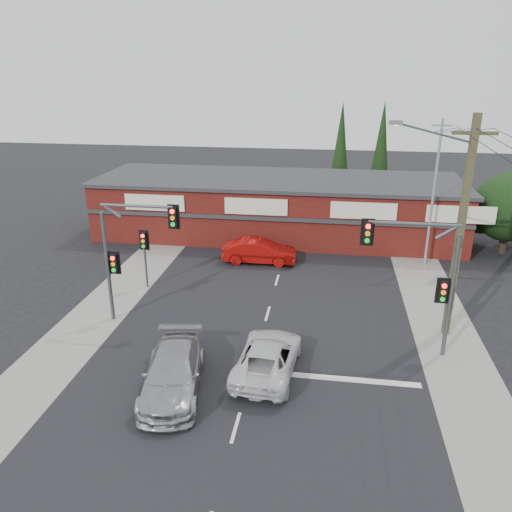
# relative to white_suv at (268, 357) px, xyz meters

# --- Properties ---
(ground) EXTENTS (120.00, 120.00, 0.00)m
(ground) POSITION_rel_white_suv_xyz_m (-0.66, 1.38, -0.69)
(ground) COLOR black
(ground) RESTS_ON ground
(road_strip) EXTENTS (14.00, 70.00, 0.01)m
(road_strip) POSITION_rel_white_suv_xyz_m (-0.66, 6.38, -0.68)
(road_strip) COLOR black
(road_strip) RESTS_ON ground
(verge_left) EXTENTS (3.00, 70.00, 0.02)m
(verge_left) POSITION_rel_white_suv_xyz_m (-9.16, 6.38, -0.68)
(verge_left) COLOR gray
(verge_left) RESTS_ON ground
(verge_right) EXTENTS (3.00, 70.00, 0.02)m
(verge_right) POSITION_rel_white_suv_xyz_m (7.84, 6.38, -0.68)
(verge_right) COLOR gray
(verge_right) RESTS_ON ground
(stop_line) EXTENTS (6.50, 0.35, 0.01)m
(stop_line) POSITION_rel_white_suv_xyz_m (2.84, -0.12, -0.67)
(stop_line) COLOR silver
(stop_line) RESTS_ON ground
(white_suv) EXTENTS (2.65, 5.10, 1.37)m
(white_suv) POSITION_rel_white_suv_xyz_m (0.00, 0.00, 0.00)
(white_suv) COLOR silver
(white_suv) RESTS_ON ground
(silver_suv) EXTENTS (2.99, 5.55, 1.53)m
(silver_suv) POSITION_rel_white_suv_xyz_m (-3.42, -1.81, 0.08)
(silver_suv) COLOR #9D9FA2
(silver_suv) RESTS_ON ground
(red_sedan) EXTENTS (4.66, 1.70, 1.53)m
(red_sedan) POSITION_rel_white_suv_xyz_m (-2.11, 12.16, 0.08)
(red_sedan) COLOR #9C0C09
(red_sedan) RESTS_ON ground
(lane_dashes) EXTENTS (0.12, 40.68, 0.01)m
(lane_dashes) POSITION_rel_white_suv_xyz_m (-0.66, 2.92, -0.67)
(lane_dashes) COLOR silver
(lane_dashes) RESTS_ON ground
(shop_building) EXTENTS (27.30, 8.40, 4.22)m
(shop_building) POSITION_rel_white_suv_xyz_m (-1.65, 18.36, 1.45)
(shop_building) COLOR #48110E
(shop_building) RESTS_ON ground
(tree_cluster) EXTENTS (5.90, 5.10, 5.50)m
(tree_cluster) POSITION_rel_white_suv_xyz_m (14.03, 16.82, 2.21)
(tree_cluster) COLOR #2D2116
(tree_cluster) RESTS_ON ground
(conifer_near) EXTENTS (1.80, 1.80, 9.25)m
(conifer_near) POSITION_rel_white_suv_xyz_m (2.84, 25.38, 4.79)
(conifer_near) COLOR #2D2116
(conifer_near) RESTS_ON ground
(conifer_far) EXTENTS (1.80, 1.80, 9.25)m
(conifer_far) POSITION_rel_white_suv_xyz_m (6.34, 27.38, 4.79)
(conifer_far) COLOR #2D2116
(conifer_far) RESTS_ON ground
(traffic_mast_left) EXTENTS (3.77, 0.27, 5.97)m
(traffic_mast_left) POSITION_rel_white_suv_xyz_m (-7.08, 3.38, 3.24)
(traffic_mast_left) COLOR #47494C
(traffic_mast_left) RESTS_ON ground
(traffic_mast_right) EXTENTS (3.96, 0.27, 5.97)m
(traffic_mast_right) POSITION_rel_white_suv_xyz_m (6.20, 2.38, 3.26)
(traffic_mast_right) COLOR #47494C
(traffic_mast_right) RESTS_ON ground
(pedestal_signal) EXTENTS (0.55, 0.27, 3.38)m
(pedestal_signal) POSITION_rel_white_suv_xyz_m (-7.86, 7.39, 1.72)
(pedestal_signal) COLOR #47494C
(pedestal_signal) RESTS_ON ground
(utility_pole) EXTENTS (4.38, 0.59, 10.00)m
(utility_pole) POSITION_rel_white_suv_xyz_m (7.71, 4.37, 4.71)
(utility_pole) COLOR #4D482B
(utility_pole) RESTS_ON ground
(steel_pole) EXTENTS (1.20, 0.16, 9.00)m
(steel_pole) POSITION_rel_white_suv_xyz_m (8.34, 13.38, 4.02)
(steel_pole) COLOR gray
(steel_pole) RESTS_ON ground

